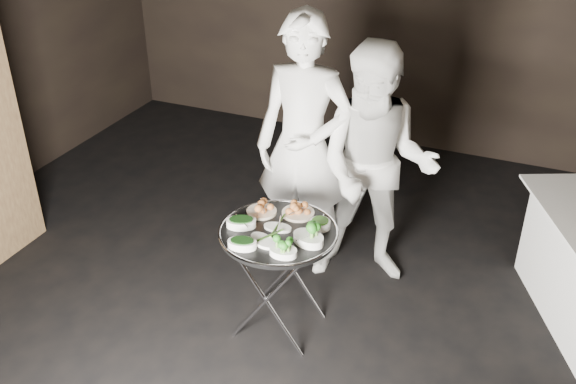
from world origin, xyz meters
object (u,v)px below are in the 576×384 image
at_px(tray_stand, 279,276).
at_px(waiter_left, 304,148).
at_px(serving_tray, 278,232).
at_px(waiter_right, 376,168).

distance_m(tray_stand, waiter_left, 0.94).
distance_m(serving_tray, waiter_right, 0.90).
distance_m(tray_stand, serving_tray, 0.33).
bearing_deg(serving_tray, waiter_right, 65.55).
xyz_separation_m(serving_tray, waiter_right, (0.37, 0.81, 0.13)).
distance_m(tray_stand, waiter_right, 1.00).
bearing_deg(tray_stand, waiter_left, 100.54).
relative_size(tray_stand, waiter_right, 0.42).
bearing_deg(waiter_right, tray_stand, -123.84).
distance_m(serving_tray, waiter_left, 0.80).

